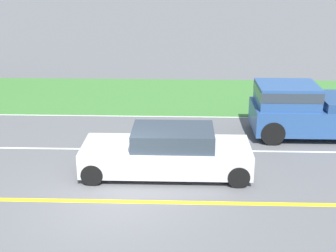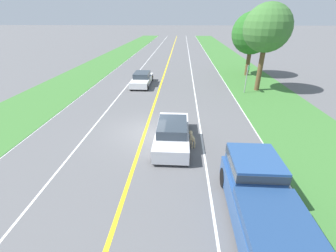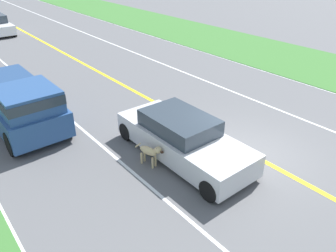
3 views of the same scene
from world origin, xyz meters
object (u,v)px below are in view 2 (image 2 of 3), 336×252
oncoming_car (142,79)px  street_sign (247,76)px  dog (192,138)px  roadside_tree_right_near (267,28)px  pickup_truck (263,201)px  roadside_tree_right_far (252,33)px  ego_car (172,133)px

oncoming_car → street_sign: 10.47m
dog → roadside_tree_right_near: (6.73, 10.99, 5.11)m
oncoming_car → street_sign: size_ratio=1.81×
dog → pickup_truck: size_ratio=0.20×
pickup_truck → roadside_tree_right_far: roadside_tree_right_far is taller
street_sign → ego_car: bearing=-123.1°
ego_car → street_sign: bearing=56.9°
pickup_truck → dog: bearing=112.8°
oncoming_car → street_sign: (10.20, -2.15, 1.02)m
ego_car → roadside_tree_right_near: size_ratio=0.62×
roadside_tree_right_near → oncoming_car: bearing=173.7°
pickup_truck → oncoming_car: pickup_truck is taller
pickup_truck → roadside_tree_right_near: bearing=74.1°
ego_car → roadside_tree_right_far: size_ratio=0.67×
ego_car → pickup_truck: (3.26, -5.29, 0.30)m
ego_car → street_sign: size_ratio=1.84×
dog → roadside_tree_right_near: 13.86m
dog → roadside_tree_right_far: size_ratio=0.15×
ego_car → dog: ego_car is taller
roadside_tree_right_near → roadside_tree_right_far: roadside_tree_right_near is taller
roadside_tree_right_far → dog: bearing=-112.8°
roadside_tree_right_far → street_sign: roadside_tree_right_far is taller
ego_car → roadside_tree_right_far: (8.43, 17.20, 4.19)m
pickup_truck → roadside_tree_right_near: size_ratio=0.69×
oncoming_car → dog: bearing=111.6°
pickup_truck → roadside_tree_right_far: 23.41m
ego_car → street_sign: 11.89m
pickup_truck → oncoming_car: bearing=111.9°
oncoming_car → street_sign: street_sign is taller
dog → ego_car: bearing=156.5°
ego_car → roadside_tree_right_near: (7.84, 10.81, 4.96)m
street_sign → dog: bearing=-117.9°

